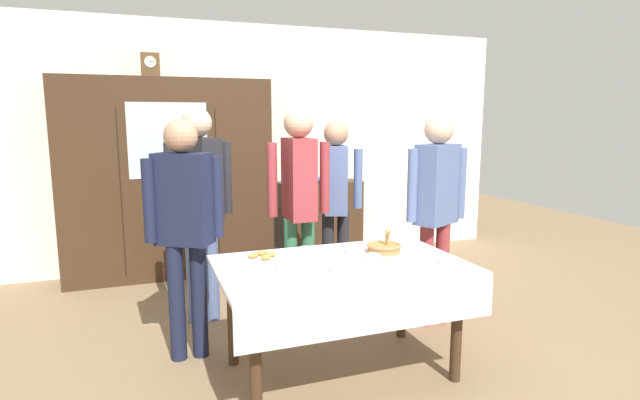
# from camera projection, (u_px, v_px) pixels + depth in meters

# --- Properties ---
(ground_plane) EXTENTS (12.00, 12.00, 0.00)m
(ground_plane) POSITION_uv_depth(u_px,v_px,m) (330.00, 358.00, 3.52)
(ground_plane) COLOR #846B4C
(ground_plane) RESTS_ON ground
(back_wall) EXTENTS (6.40, 0.10, 2.70)m
(back_wall) POSITION_uv_depth(u_px,v_px,m) (247.00, 146.00, 5.76)
(back_wall) COLOR silver
(back_wall) RESTS_ON ground
(dining_table) EXTENTS (1.58, 0.99, 0.74)m
(dining_table) POSITION_uv_depth(u_px,v_px,m) (343.00, 281.00, 3.20)
(dining_table) COLOR #3D2819
(dining_table) RESTS_ON ground
(wall_cabinet) EXTENTS (2.12, 0.46, 2.07)m
(wall_cabinet) POSITION_uv_depth(u_px,v_px,m) (169.00, 179.00, 5.23)
(wall_cabinet) COLOR #3D2819
(wall_cabinet) RESTS_ON ground
(mantel_clock) EXTENTS (0.18, 0.11, 0.24)m
(mantel_clock) POSITION_uv_depth(u_px,v_px,m) (150.00, 65.00, 5.00)
(mantel_clock) COLOR brown
(mantel_clock) RESTS_ON wall_cabinet
(bookshelf_low) EXTENTS (0.98, 0.35, 0.93)m
(bookshelf_low) POSITION_uv_depth(u_px,v_px,m) (320.00, 221.00, 5.94)
(bookshelf_low) COLOR #3D2819
(bookshelf_low) RESTS_ON ground
(book_stack) EXTENTS (0.17, 0.23, 0.04)m
(book_stack) POSITION_uv_depth(u_px,v_px,m) (320.00, 180.00, 5.86)
(book_stack) COLOR #664C7A
(book_stack) RESTS_ON bookshelf_low
(tea_cup_near_left) EXTENTS (0.13, 0.13, 0.06)m
(tea_cup_near_left) POSITION_uv_depth(u_px,v_px,m) (352.00, 251.00, 3.40)
(tea_cup_near_left) COLOR white
(tea_cup_near_left) RESTS_ON dining_table
(tea_cup_mid_right) EXTENTS (0.13, 0.13, 0.06)m
(tea_cup_mid_right) POSITION_uv_depth(u_px,v_px,m) (306.00, 252.00, 3.38)
(tea_cup_mid_right) COLOR silver
(tea_cup_mid_right) RESTS_ON dining_table
(tea_cup_far_right) EXTENTS (0.13, 0.13, 0.06)m
(tea_cup_far_right) POSITION_uv_depth(u_px,v_px,m) (373.00, 259.00, 3.20)
(tea_cup_far_right) COLOR white
(tea_cup_far_right) RESTS_ON dining_table
(tea_cup_near_right) EXTENTS (0.13, 0.13, 0.06)m
(tea_cup_near_right) POSITION_uv_depth(u_px,v_px,m) (337.00, 268.00, 3.01)
(tea_cup_near_right) COLOR white
(tea_cup_near_right) RESTS_ON dining_table
(tea_cup_far_left) EXTENTS (0.13, 0.13, 0.06)m
(tea_cup_far_left) POSITION_uv_depth(u_px,v_px,m) (446.00, 261.00, 3.16)
(tea_cup_far_left) COLOR silver
(tea_cup_far_left) RESTS_ON dining_table
(tea_cup_front_edge) EXTENTS (0.13, 0.13, 0.06)m
(tea_cup_front_edge) POSITION_uv_depth(u_px,v_px,m) (282.00, 266.00, 3.06)
(tea_cup_front_edge) COLOR white
(tea_cup_front_edge) RESTS_ON dining_table
(bread_basket) EXTENTS (0.24, 0.24, 0.16)m
(bread_basket) POSITION_uv_depth(u_px,v_px,m) (384.00, 248.00, 3.47)
(bread_basket) COLOR #9E7542
(bread_basket) RESTS_ON dining_table
(pastry_plate) EXTENTS (0.28, 0.28, 0.05)m
(pastry_plate) POSITION_uv_depth(u_px,v_px,m) (263.00, 257.00, 3.29)
(pastry_plate) COLOR white
(pastry_plate) RESTS_ON dining_table
(spoon_far_right) EXTENTS (0.12, 0.02, 0.01)m
(spoon_far_right) POSITION_uv_depth(u_px,v_px,m) (424.00, 258.00, 3.33)
(spoon_far_right) COLOR silver
(spoon_far_right) RESTS_ON dining_table
(spoon_near_left) EXTENTS (0.12, 0.02, 0.01)m
(spoon_near_left) POSITION_uv_depth(u_px,v_px,m) (318.00, 264.00, 3.19)
(spoon_near_left) COLOR silver
(spoon_near_left) RESTS_ON dining_table
(spoon_mid_left) EXTENTS (0.12, 0.02, 0.01)m
(spoon_mid_left) POSITION_uv_depth(u_px,v_px,m) (412.00, 269.00, 3.08)
(spoon_mid_left) COLOR silver
(spoon_mid_left) RESTS_ON dining_table
(person_by_cabinet) EXTENTS (0.52, 0.41, 1.75)m
(person_by_cabinet) POSITION_uv_depth(u_px,v_px,m) (200.00, 193.00, 4.01)
(person_by_cabinet) COLOR slate
(person_by_cabinet) RESTS_ON ground
(person_behind_table_right) EXTENTS (0.52, 0.34, 1.69)m
(person_behind_table_right) POSITION_uv_depth(u_px,v_px,m) (436.00, 199.00, 3.95)
(person_behind_table_right) COLOR #933338
(person_behind_table_right) RESTS_ON ground
(person_behind_table_left) EXTENTS (0.52, 0.36, 1.74)m
(person_behind_table_left) POSITION_uv_depth(u_px,v_px,m) (299.00, 193.00, 4.02)
(person_behind_table_left) COLOR #33704C
(person_behind_table_left) RESTS_ON ground
(person_beside_shelf) EXTENTS (0.52, 0.36, 1.66)m
(person_beside_shelf) POSITION_uv_depth(u_px,v_px,m) (184.00, 216.00, 3.37)
(person_beside_shelf) COLOR #191E38
(person_beside_shelf) RESTS_ON ground
(person_near_right_end) EXTENTS (0.52, 0.41, 1.64)m
(person_near_right_end) POSITION_uv_depth(u_px,v_px,m) (336.00, 192.00, 4.55)
(person_near_right_end) COLOR #232328
(person_near_right_end) RESTS_ON ground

